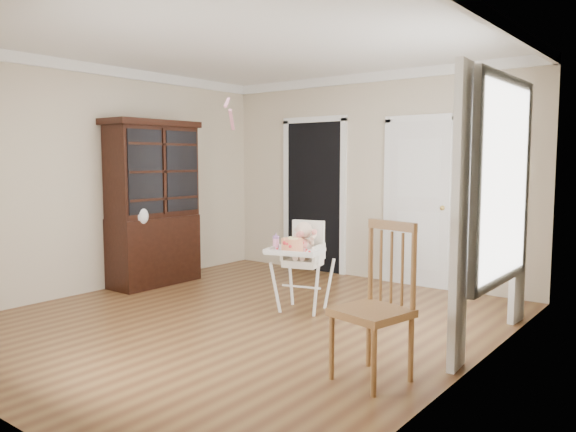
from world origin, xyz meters
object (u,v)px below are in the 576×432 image
Objects in this scene: cake at (292,245)px; sippy_cup at (276,242)px; high_chair at (303,255)px; dining_chair at (375,307)px; china_cabinet at (153,203)px.

sippy_cup reaches higher than cake.
dining_chair reaches higher than high_chair.
dining_chair reaches higher than sippy_cup.
china_cabinet is at bearing 176.29° from dining_chair.
china_cabinet is 1.81× the size of dining_chair.
sippy_cup is 0.08× the size of china_cabinet.
sippy_cup is (-0.25, 0.05, 0.00)m from cake.
cake is 0.14× the size of china_cabinet.
cake is 2.31m from china_cabinet.
cake is at bearing -10.92° from sippy_cup.
china_cabinet is at bearing 178.17° from sippy_cup.
high_chair is at bearing 44.73° from sippy_cup.
cake is 1.74× the size of sippy_cup.
dining_chair is at bearing -29.98° from sippy_cup.
china_cabinet reaches higher than cake.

